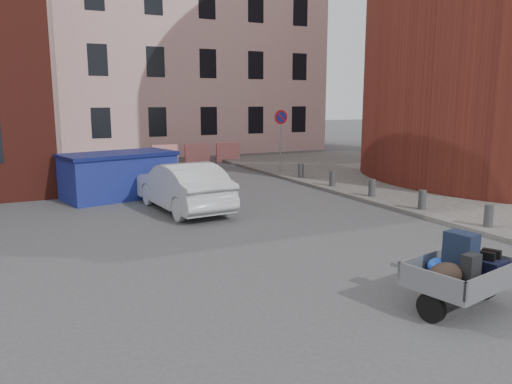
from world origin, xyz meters
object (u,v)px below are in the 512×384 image
trailer (460,272)px  dumpster (119,175)px  silver_car (183,186)px  bicycle (408,171)px

trailer → dumpster: 11.75m
dumpster → silver_car: bearing=-77.8°
trailer → bicycle: (7.37, 9.07, -0.04)m
silver_car → trailer: bearing=95.3°
dumpster → trailer: bearing=-89.2°
silver_car → bicycle: (8.92, 0.39, -0.13)m
silver_car → bicycle: 8.93m
trailer → bicycle: size_ratio=1.14×
trailer → silver_car: bearing=88.9°
dumpster → bicycle: size_ratio=2.29×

